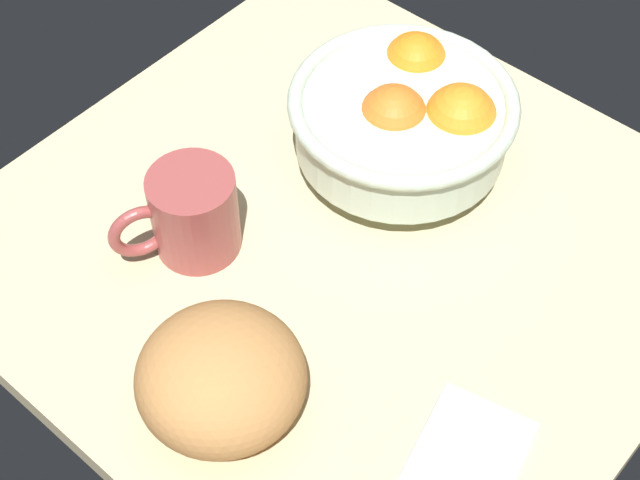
# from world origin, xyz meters

# --- Properties ---
(ground_plane) EXTENTS (0.65, 0.68, 0.03)m
(ground_plane) POSITION_xyz_m (0.00, 0.00, -0.01)
(ground_plane) COLOR beige
(fruit_bowl) EXTENTS (0.24, 0.24, 0.11)m
(fruit_bowl) POSITION_xyz_m (-0.12, -0.02, 0.06)
(fruit_bowl) COLOR silver
(fruit_bowl) RESTS_ON ground
(bread_loaf) EXTENTS (0.17, 0.17, 0.10)m
(bread_loaf) POSITION_xyz_m (0.21, 0.04, 0.05)
(bread_loaf) COLOR #C08247
(bread_loaf) RESTS_ON ground
(napkin_folded) EXTENTS (0.13, 0.11, 0.01)m
(napkin_folded) POSITION_xyz_m (0.11, 0.23, 0.00)
(napkin_folded) COLOR #B5B5C7
(napkin_folded) RESTS_ON ground
(mug) EXTENTS (0.12, 0.09, 0.09)m
(mug) POSITION_xyz_m (0.10, -0.11, 0.05)
(mug) COLOR #9F4643
(mug) RESTS_ON ground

